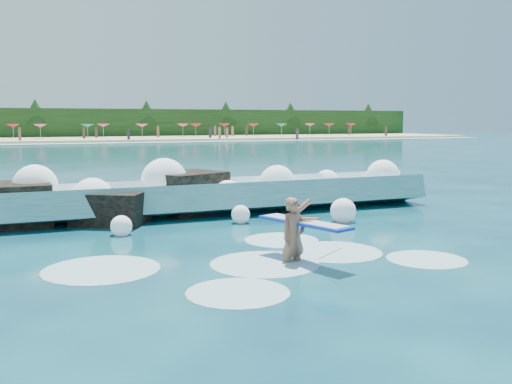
{
  "coord_description": "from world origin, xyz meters",
  "views": [
    {
      "loc": [
        -4.21,
        -11.53,
        3.05
      ],
      "look_at": [
        1.5,
        2.0,
        1.2
      ],
      "focal_mm": 40.0,
      "sensor_mm": 36.0,
      "label": 1
    }
  ],
  "objects": [
    {
      "name": "ground",
      "position": [
        0.0,
        0.0,
        0.0
      ],
      "size": [
        200.0,
        200.0,
        0.0
      ],
      "primitive_type": "plane",
      "color": "#07253E",
      "rests_on": "ground"
    },
    {
      "name": "beach",
      "position": [
        0.0,
        78.0,
        0.2
      ],
      "size": [
        140.0,
        20.0,
        0.4
      ],
      "primitive_type": "cube",
      "color": "tan",
      "rests_on": "ground"
    },
    {
      "name": "wet_band",
      "position": [
        0.0,
        67.0,
        0.04
      ],
      "size": [
        140.0,
        5.0,
        0.08
      ],
      "primitive_type": "cube",
      "color": "silver",
      "rests_on": "ground"
    },
    {
      "name": "treeline",
      "position": [
        0.0,
        88.0,
        2.5
      ],
      "size": [
        140.0,
        4.0,
        5.0
      ],
      "primitive_type": "cube",
      "color": "black",
      "rests_on": "ground"
    },
    {
      "name": "breaking_wave",
      "position": [
        1.2,
        6.36,
        0.5
      ],
      "size": [
        16.48,
        2.63,
        1.42
      ],
      "color": "teal",
      "rests_on": "ground"
    },
    {
      "name": "rock_cluster",
      "position": [
        -2.05,
        6.33,
        0.5
      ],
      "size": [
        8.47,
        3.68,
        1.57
      ],
      "color": "black",
      "rests_on": "ground"
    },
    {
      "name": "surfer_with_board",
      "position": [
        1.24,
        -0.82,
        0.63
      ],
      "size": [
        1.26,
        2.91,
        1.72
      ],
      "color": "#9B5E48",
      "rests_on": "ground"
    },
    {
      "name": "wave_spray",
      "position": [
        0.79,
        6.19,
        0.89
      ],
      "size": [
        14.99,
        4.78,
        1.89
      ],
      "color": "white",
      "rests_on": "ground"
    },
    {
      "name": "surf_foam",
      "position": [
        0.51,
        -0.38,
        0.0
      ],
      "size": [
        8.86,
        5.69,
        0.12
      ],
      "color": "silver",
      "rests_on": "ground"
    },
    {
      "name": "beach_umbrellas",
      "position": [
        -0.17,
        80.45,
        2.25
      ],
      "size": [
        113.04,
        6.9,
        0.5
      ],
      "color": "#E34270",
      "rests_on": "ground"
    },
    {
      "name": "beachgoers",
      "position": [
        -2.77,
        74.97,
        1.1
      ],
      "size": [
        103.77,
        13.94,
        1.92
      ],
      "color": "#3F332D",
      "rests_on": "ground"
    }
  ]
}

